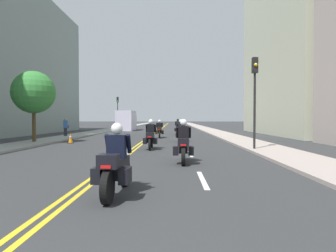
% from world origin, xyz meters
% --- Properties ---
extents(ground_plane, '(264.00, 264.00, 0.00)m').
position_xyz_m(ground_plane, '(0.00, 48.00, 0.00)').
color(ground_plane, '#303132').
extents(sidewalk_left, '(2.50, 144.00, 0.12)m').
position_xyz_m(sidewalk_left, '(-7.27, 48.00, 0.06)').
color(sidewalk_left, gray).
rests_on(sidewalk_left, ground).
extents(sidewalk_right, '(2.50, 144.00, 0.12)m').
position_xyz_m(sidewalk_right, '(7.27, 48.00, 0.06)').
color(sidewalk_right, '#A79890').
rests_on(sidewalk_right, ground).
extents(centreline_yellow_inner, '(0.12, 132.00, 0.01)m').
position_xyz_m(centreline_yellow_inner, '(-0.12, 48.00, 0.00)').
color(centreline_yellow_inner, yellow).
rests_on(centreline_yellow_inner, ground).
extents(centreline_yellow_outer, '(0.12, 132.00, 0.01)m').
position_xyz_m(centreline_yellow_outer, '(0.12, 48.00, 0.00)').
color(centreline_yellow_outer, yellow).
rests_on(centreline_yellow_outer, ground).
extents(lane_dashes_white, '(0.14, 56.40, 0.01)m').
position_xyz_m(lane_dashes_white, '(3.01, 29.00, 0.00)').
color(lane_dashes_white, silver).
rests_on(lane_dashes_white, ground).
extents(building_left_1, '(9.30, 21.51, 15.53)m').
position_xyz_m(building_left_1, '(-16.73, 33.44, 7.76)').
color(building_left_1, gray).
rests_on(building_left_1, ground).
extents(building_right_1, '(6.98, 19.53, 23.41)m').
position_xyz_m(building_right_1, '(15.56, 32.18, 11.71)').
color(building_right_1, beige).
rests_on(building_right_1, ground).
extents(motorcycle_0, '(0.78, 2.26, 1.59)m').
position_xyz_m(motorcycle_0, '(0.96, 6.27, 0.65)').
color(motorcycle_0, black).
rests_on(motorcycle_0, ground).
extents(motorcycle_1, '(0.78, 2.24, 1.67)m').
position_xyz_m(motorcycle_1, '(2.58, 11.06, 0.66)').
color(motorcycle_1, black).
rests_on(motorcycle_1, ground).
extents(motorcycle_2, '(0.76, 2.15, 1.65)m').
position_xyz_m(motorcycle_2, '(0.94, 16.05, 0.67)').
color(motorcycle_2, black).
rests_on(motorcycle_2, ground).
extents(motorcycle_3, '(0.77, 2.18, 1.63)m').
position_xyz_m(motorcycle_3, '(2.72, 21.26, 0.68)').
color(motorcycle_3, black).
rests_on(motorcycle_3, ground).
extents(motorcycle_4, '(0.77, 2.25, 1.59)m').
position_xyz_m(motorcycle_4, '(0.94, 25.82, 0.66)').
color(motorcycle_4, black).
rests_on(motorcycle_4, ground).
extents(motorcycle_5, '(0.77, 2.19, 1.69)m').
position_xyz_m(motorcycle_5, '(2.63, 31.45, 0.69)').
color(motorcycle_5, black).
rests_on(motorcycle_5, ground).
extents(traffic_cone_0, '(0.37, 0.37, 0.69)m').
position_xyz_m(traffic_cone_0, '(-4.87, 19.99, 0.34)').
color(traffic_cone_0, black).
rests_on(traffic_cone_0, ground).
extents(traffic_light_near, '(0.28, 0.38, 4.85)m').
position_xyz_m(traffic_light_near, '(6.42, 15.37, 3.34)').
color(traffic_light_near, black).
rests_on(traffic_light_near, ground).
extents(traffic_light_far, '(0.28, 0.38, 5.01)m').
position_xyz_m(traffic_light_far, '(-6.42, 45.02, 3.42)').
color(traffic_light_far, black).
rests_on(traffic_light_far, ground).
extents(pedestrian_0, '(0.50, 0.35, 1.76)m').
position_xyz_m(pedestrian_0, '(-7.67, 26.59, 0.91)').
color(pedestrian_0, '#232936').
rests_on(pedestrian_0, ground).
extents(street_tree_0, '(2.88, 2.88, 4.92)m').
position_xyz_m(street_tree_0, '(-7.33, 19.84, 3.47)').
color(street_tree_0, '#4E3C21').
rests_on(street_tree_0, ground).
extents(parked_truck, '(2.20, 6.50, 2.80)m').
position_xyz_m(parked_truck, '(-4.62, 42.65, 1.27)').
color(parked_truck, silver).
rests_on(parked_truck, ground).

